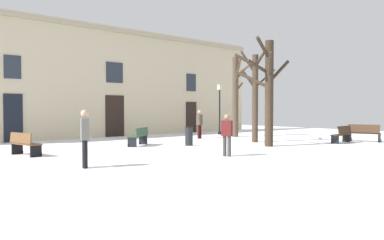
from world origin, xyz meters
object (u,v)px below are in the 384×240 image
Objects in this scene: bench_by_litter_bin at (342,134)px; bench_facing_shops at (139,136)px; tree_center at (236,95)px; person_by_shop_door at (199,123)px; bench_back_to_back_left at (25,144)px; streetlamp at (220,103)px; bench_far_corner at (364,133)px; tree_foreground at (255,92)px; person_near_bench at (85,135)px; person_strolling at (227,133)px; tree_left_of_center at (268,87)px; litter_bin at (189,136)px.

bench_by_litter_bin is 1.03× the size of bench_facing_shops.
tree_center reaches higher than person_by_shop_door.
bench_facing_shops is at bearing -96.13° from bench_back_to_back_left.
bench_by_litter_bin is (0.33, -8.67, -1.71)m from streetlamp.
bench_back_to_back_left is at bearing -165.69° from streetlamp.
tree_center is 7.71m from bench_far_corner.
tree_foreground is 3.86m from tree_center.
tree_foreground is 11.01m from person_near_bench.
bench_facing_shops is (-10.40, 6.03, -0.02)m from bench_far_corner.
person_by_shop_door is (4.77, 6.92, 0.06)m from person_strolling.
tree_left_of_center reaches higher than bench_facing_shops.
tree_center is at bearing 105.62° from person_strolling.
tree_center is at bearing -86.63° from bench_by_litter_bin.
tree_left_of_center is 3.16× the size of bench_by_litter_bin.
person_near_bench is at bearing -9.20° from bench_by_litter_bin.
person_strolling is (-7.44, -6.46, -1.79)m from tree_center.
bench_facing_shops is (-1.85, 1.54, -0.01)m from litter_bin.
tree_center is 2.98× the size of bench_far_corner.
bench_back_to_back_left is 1.01× the size of person_strolling.
tree_center reaches higher than person_near_bench.
streetlamp reaches higher than bench_facing_shops.
tree_foreground is 6.32m from bench_far_corner.
tree_center reaches higher than bench_by_litter_bin.
person_near_bench is at bearing -154.72° from litter_bin.
person_near_bench reaches higher than person_by_shop_door.
streetlamp is 14.36m from bench_back_to_back_left.
bench_by_litter_bin is at bearing -121.25° from bench_back_to_back_left.
tree_foreground reaches higher than person_strolling.
tree_foreground reaches higher than streetlamp.
person_strolling is (-8.12, -8.62, -1.29)m from streetlamp.
tree_left_of_center is 4.38m from litter_bin.
streetlamp is (4.00, 7.25, -0.62)m from tree_left_of_center.
tree_center is at bearing -95.31° from bench_back_to_back_left.
person_near_bench reaches higher than bench_back_to_back_left.
tree_left_of_center is 2.23m from tree_foreground.
tree_foreground reaches higher than litter_bin.
person_strolling is at bearing -133.32° from streetlamp.
bench_facing_shops is at bearing 177.88° from person_by_shop_door.
bench_far_corner is at bearing -120.64° from bench_back_to_back_left.
tree_center is at bearing 58.01° from tree_foreground.
person_by_shop_door is (-3.36, -1.70, -1.22)m from streetlamp.
tree_foreground is at bearing -97.33° from person_by_shop_door.
tree_center is (2.04, 3.27, -0.01)m from tree_foreground.
tree_center is 2.99× the size of person_by_shop_door.
litter_bin is 0.58× the size of person_strolling.
streetlamp reaches higher than person_near_bench.
tree_foreground is 3.31× the size of bench_by_litter_bin.
person_near_bench reaches higher than litter_bin.
bench_far_corner is at bearing -71.14° from person_by_shop_door.
tree_left_of_center is at bearing -122.99° from tree_center.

